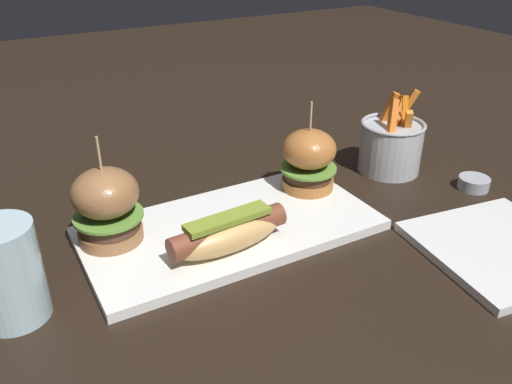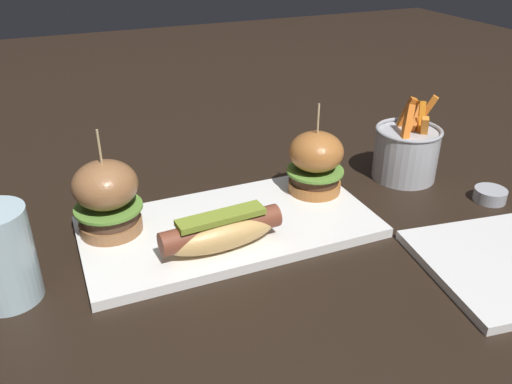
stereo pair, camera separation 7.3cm
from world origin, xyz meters
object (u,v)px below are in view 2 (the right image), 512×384
(hot_dog, at_px, (221,231))
(water_glass, at_px, (1,256))
(slider_right, at_px, (316,162))
(sauce_ramekin, at_px, (490,195))
(side_plate, at_px, (506,265))
(platter_main, at_px, (230,227))
(fries_bucket, at_px, (406,151))
(slider_left, at_px, (107,197))

(hot_dog, xyz_separation_m, water_glass, (-0.25, 0.02, 0.02))
(hot_dog, relative_size, water_glass, 1.41)
(hot_dog, distance_m, slider_right, 0.21)
(sauce_ramekin, relative_size, side_plate, 0.25)
(platter_main, height_order, slider_right, slider_right)
(water_glass, bearing_deg, platter_main, 7.40)
(platter_main, bearing_deg, fries_bucket, 8.21)
(side_plate, bearing_deg, slider_left, 149.56)
(platter_main, height_order, sauce_ramekin, sauce_ramekin)
(sauce_ramekin, bearing_deg, hot_dog, 177.45)
(platter_main, relative_size, sauce_ramekin, 8.22)
(slider_left, relative_size, side_plate, 0.74)
(platter_main, relative_size, slider_left, 2.76)
(slider_right, bearing_deg, water_glass, -170.17)
(slider_left, bearing_deg, water_glass, -148.34)
(slider_right, relative_size, side_plate, 0.71)
(slider_left, distance_m, slider_right, 0.31)
(platter_main, relative_size, slider_right, 2.87)
(sauce_ramekin, bearing_deg, water_glass, 176.97)
(fries_bucket, height_order, sauce_ramekin, fries_bucket)
(platter_main, distance_m, sauce_ramekin, 0.41)
(hot_dog, bearing_deg, slider_right, 26.74)
(sauce_ramekin, bearing_deg, platter_main, 169.69)
(slider_right, distance_m, side_plate, 0.30)
(fries_bucket, bearing_deg, hot_dog, -164.26)
(side_plate, xyz_separation_m, water_glass, (-0.57, 0.18, 0.05))
(sauce_ramekin, bearing_deg, slider_left, 168.22)
(hot_dog, height_order, water_glass, water_glass)
(slider_right, bearing_deg, fries_bucket, 2.76)
(slider_right, bearing_deg, sauce_ramekin, -24.38)
(slider_left, height_order, sauce_ramekin, slider_left)
(platter_main, distance_m, side_plate, 0.36)
(hot_dog, bearing_deg, water_glass, 176.15)
(slider_right, height_order, water_glass, slider_right)
(slider_left, bearing_deg, sauce_ramekin, -11.78)
(platter_main, xyz_separation_m, fries_bucket, (0.33, 0.05, 0.04))
(hot_dog, relative_size, side_plate, 0.82)
(slider_right, bearing_deg, hot_dog, -153.26)
(fries_bucket, bearing_deg, platter_main, -171.79)
(hot_dog, relative_size, fries_bucket, 1.17)
(slider_left, relative_size, fries_bucket, 1.06)
(slider_left, height_order, fries_bucket, slider_left)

